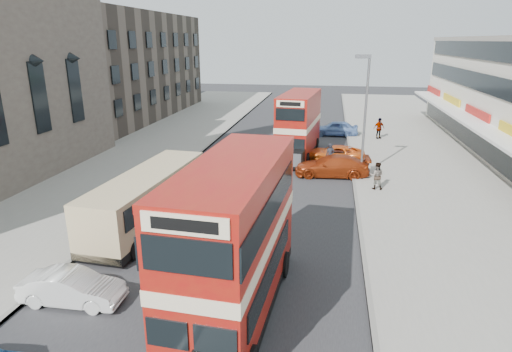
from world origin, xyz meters
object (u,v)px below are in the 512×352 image
Objects in this scene: car_left_front at (72,288)px; car_right_c at (335,128)px; street_lamp at (365,108)px; coach at (148,197)px; bus_main at (235,239)px; cyclist at (330,162)px; car_right_b at (335,154)px; pedestrian_far at (379,128)px; car_right_a at (332,166)px; pedestrian_near at (377,176)px; bus_second at (299,124)px.

car_right_c is (9.27, 30.09, 0.13)m from car_left_front.
street_lamp is 15.03m from coach.
bus_main is 17.61m from cyclist.
coach is 2.13× the size of car_right_b.
street_lamp is at bearing -30.65° from cyclist.
car_right_c is 2.22× the size of pedestrian_far.
pedestrian_far reaches higher than car_right_b.
coach is 2.60× the size of car_left_front.
pedestrian_far is (4.24, 12.11, 0.39)m from car_right_a.
cyclist is (3.01, 17.23, -2.05)m from bus_main.
car_left_front is 18.35m from pedestrian_near.
pedestrian_near is 4.70m from cyclist.
bus_main is 4.62× the size of cyclist.
car_right_b is at bearing 158.33° from bus_second.
street_lamp is 0.90× the size of bus_second.
bus_second is 1.79× the size of car_right_a.
cyclist is at bearing -174.86° from car_right_a.
street_lamp reaches higher than cyclist.
car_left_front is (-6.27, -22.06, -1.95)m from bus_second.
car_right_c is at bearing -179.34° from car_right_b.
car_left_front is 0.85× the size of car_right_c.
car_right_b is at bearing 59.61° from coach.
bus_second is 3.82m from car_right_b.
bus_second is 4.37× the size of cyclist.
car_right_a is (9.01, 16.74, 0.13)m from car_left_front.
bus_main is at bearing -133.10° from pedestrian_far.
street_lamp reaches higher than car_right_b.
car_right_b is (0.19, 3.81, -0.11)m from car_right_a.
coach is (-10.99, -9.71, -3.32)m from street_lamp.
coach reaches higher than car_left_front.
pedestrian_near is (5.45, -7.96, -1.54)m from bus_second.
coach is 16.43m from car_right_b.
bus_second is (-4.61, 5.32, -2.23)m from street_lamp.
coach is at bearing 72.64° from bus_second.
street_lamp is 4.70m from cyclist.
car_right_a is at bearing 50.97° from coach.
bus_second is at bearing -116.25° from car_right_b.
street_lamp is at bearing 45.62° from coach.
bus_second is 6.25m from car_right_a.
car_right_b is at bearing 173.59° from car_right_a.
car_right_a reaches higher than car_left_front.
pedestrian_near is at bearing -55.25° from cyclist.
bus_main is at bearing -43.23° from coach.
car_right_c reaches higher than car_left_front.
pedestrian_near is (2.46, -15.99, 0.28)m from car_right_c.
pedestrian_near is 0.84× the size of cyclist.
coach is 13.79m from pedestrian_near.
coach is 5.52× the size of pedestrian_near.
car_right_b is at bearing -25.33° from car_left_front.
car_right_a is at bearing 180.00° from street_lamp.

